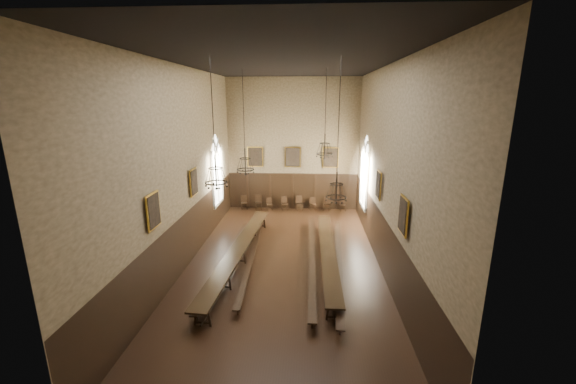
# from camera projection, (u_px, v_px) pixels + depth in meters

# --- Properties ---
(floor) EXTENTS (9.00, 18.00, 0.02)m
(floor) POSITION_uv_depth(u_px,v_px,m) (283.00, 265.00, 16.61)
(floor) COLOR black
(floor) RESTS_ON ground
(ceiling) EXTENTS (9.00, 18.00, 0.02)m
(ceiling) POSITION_uv_depth(u_px,v_px,m) (283.00, 62.00, 14.32)
(ceiling) COLOR black
(ceiling) RESTS_ON ground
(wall_back) EXTENTS (9.00, 0.02, 9.00)m
(wall_back) POSITION_uv_depth(u_px,v_px,m) (293.00, 145.00, 24.17)
(wall_back) COLOR #8F7958
(wall_back) RESTS_ON ground
(wall_front) EXTENTS (9.00, 0.02, 9.00)m
(wall_front) POSITION_uv_depth(u_px,v_px,m) (248.00, 263.00, 6.77)
(wall_front) COLOR #8F7958
(wall_front) RESTS_ON ground
(wall_left) EXTENTS (0.02, 18.00, 9.00)m
(wall_left) POSITION_uv_depth(u_px,v_px,m) (182.00, 170.00, 15.73)
(wall_left) COLOR #8F7958
(wall_left) RESTS_ON ground
(wall_right) EXTENTS (0.02, 18.00, 9.00)m
(wall_right) POSITION_uv_depth(u_px,v_px,m) (387.00, 172.00, 15.20)
(wall_right) COLOR #8F7958
(wall_right) RESTS_ON ground
(wainscot_panelling) EXTENTS (9.00, 18.00, 2.50)m
(wainscot_panelling) POSITION_uv_depth(u_px,v_px,m) (283.00, 240.00, 16.29)
(wainscot_panelling) COLOR black
(wainscot_panelling) RESTS_ON floor
(table_left) EXTENTS (1.50, 10.78, 0.84)m
(table_left) POSITION_uv_depth(u_px,v_px,m) (239.00, 255.00, 16.66)
(table_left) COLOR black
(table_left) RESTS_ON floor
(table_right) EXTENTS (0.72, 9.76, 0.76)m
(table_right) POSITION_uv_depth(u_px,v_px,m) (328.00, 257.00, 16.59)
(table_right) COLOR black
(table_right) RESTS_ON floor
(bench_left_outer) EXTENTS (0.46, 9.32, 0.42)m
(bench_left_outer) POSITION_uv_depth(u_px,v_px,m) (227.00, 260.00, 16.48)
(bench_left_outer) COLOR black
(bench_left_outer) RESTS_ON floor
(bench_left_inner) EXTENTS (0.68, 9.42, 0.42)m
(bench_left_inner) POSITION_uv_depth(u_px,v_px,m) (252.00, 256.00, 16.87)
(bench_left_inner) COLOR black
(bench_left_inner) RESTS_ON floor
(bench_right_inner) EXTENTS (0.37, 10.68, 0.48)m
(bench_right_inner) POSITION_uv_depth(u_px,v_px,m) (312.00, 257.00, 16.67)
(bench_right_inner) COLOR black
(bench_right_inner) RESTS_ON floor
(bench_right_outer) EXTENTS (0.98, 10.27, 0.46)m
(bench_right_outer) POSITION_uv_depth(u_px,v_px,m) (338.00, 263.00, 16.13)
(bench_right_outer) COLOR black
(bench_right_outer) RESTS_ON floor
(chair_0) EXTENTS (0.52, 0.52, 0.96)m
(chair_0) POSITION_uv_depth(u_px,v_px,m) (244.00, 205.00, 25.00)
(chair_0) COLOR black
(chair_0) RESTS_ON floor
(chair_1) EXTENTS (0.52, 0.52, 1.02)m
(chair_1) POSITION_uv_depth(u_px,v_px,m) (259.00, 205.00, 24.94)
(chair_1) COLOR black
(chair_1) RESTS_ON floor
(chair_2) EXTENTS (0.48, 0.48, 0.86)m
(chair_2) POSITION_uv_depth(u_px,v_px,m) (270.00, 206.00, 24.82)
(chair_2) COLOR black
(chair_2) RESTS_ON floor
(chair_3) EXTENTS (0.52, 0.52, 0.94)m
(chair_3) POSITION_uv_depth(u_px,v_px,m) (285.00, 206.00, 24.77)
(chair_3) COLOR black
(chair_3) RESTS_ON floor
(chair_4) EXTENTS (0.55, 0.55, 1.02)m
(chair_4) POSITION_uv_depth(u_px,v_px,m) (299.00, 206.00, 24.72)
(chair_4) COLOR black
(chair_4) RESTS_ON floor
(chair_5) EXTENTS (0.49, 0.49, 0.94)m
(chair_5) POSITION_uv_depth(u_px,v_px,m) (313.00, 207.00, 24.63)
(chair_5) COLOR black
(chair_5) RESTS_ON floor
(chair_6) EXTENTS (0.47, 0.47, 0.96)m
(chair_6) POSITION_uv_depth(u_px,v_px,m) (327.00, 207.00, 24.63)
(chair_6) COLOR black
(chair_6) RESTS_ON floor
(chair_7) EXTENTS (0.47, 0.47, 0.90)m
(chair_7) POSITION_uv_depth(u_px,v_px,m) (343.00, 207.00, 24.64)
(chair_7) COLOR black
(chair_7) RESTS_ON floor
(chandelier_back_left) EXTENTS (0.91, 0.91, 5.20)m
(chandelier_back_left) POSITION_uv_depth(u_px,v_px,m) (245.00, 164.00, 18.50)
(chandelier_back_left) COLOR black
(chandelier_back_left) RESTS_ON ceiling
(chandelier_back_right) EXTENTS (0.82, 0.82, 4.24)m
(chandelier_back_right) POSITION_uv_depth(u_px,v_px,m) (325.00, 148.00, 17.53)
(chandelier_back_right) COLOR black
(chandelier_back_right) RESTS_ON ceiling
(chandelier_front_left) EXTENTS (0.84, 0.84, 4.61)m
(chandelier_front_left) POSITION_uv_depth(u_px,v_px,m) (216.00, 175.00, 13.05)
(chandelier_front_left) COLOR black
(chandelier_front_left) RESTS_ON ceiling
(chandelier_front_right) EXTENTS (0.79, 0.79, 5.19)m
(chandelier_front_right) POSITION_uv_depth(u_px,v_px,m) (336.00, 188.00, 13.24)
(chandelier_front_right) COLOR black
(chandelier_front_right) RESTS_ON ceiling
(portrait_back_0) EXTENTS (1.10, 0.12, 1.40)m
(portrait_back_0) POSITION_uv_depth(u_px,v_px,m) (255.00, 157.00, 24.39)
(portrait_back_0) COLOR gold
(portrait_back_0) RESTS_ON wall_back
(portrait_back_1) EXTENTS (1.10, 0.12, 1.40)m
(portrait_back_1) POSITION_uv_depth(u_px,v_px,m) (293.00, 157.00, 24.24)
(portrait_back_1) COLOR gold
(portrait_back_1) RESTS_ON wall_back
(portrait_back_2) EXTENTS (1.10, 0.12, 1.40)m
(portrait_back_2) POSITION_uv_depth(u_px,v_px,m) (331.00, 158.00, 24.09)
(portrait_back_2) COLOR gold
(portrait_back_2) RESTS_ON wall_back
(portrait_left_0) EXTENTS (0.12, 1.00, 1.30)m
(portrait_left_0) POSITION_uv_depth(u_px,v_px,m) (194.00, 182.00, 16.89)
(portrait_left_0) COLOR gold
(portrait_left_0) RESTS_ON wall_left
(portrait_left_1) EXTENTS (0.12, 1.00, 1.30)m
(portrait_left_1) POSITION_uv_depth(u_px,v_px,m) (153.00, 211.00, 12.55)
(portrait_left_1) COLOR gold
(portrait_left_1) RESTS_ON wall_left
(portrait_right_0) EXTENTS (0.12, 1.00, 1.30)m
(portrait_right_0) POSITION_uv_depth(u_px,v_px,m) (379.00, 185.00, 16.38)
(portrait_right_0) COLOR gold
(portrait_right_0) RESTS_ON wall_right
(portrait_right_1) EXTENTS (0.12, 1.00, 1.30)m
(portrait_right_1) POSITION_uv_depth(u_px,v_px,m) (403.00, 215.00, 12.03)
(portrait_right_1) COLOR gold
(portrait_right_1) RESTS_ON wall_right
(window_right) EXTENTS (0.20, 2.20, 4.60)m
(window_right) POSITION_uv_depth(u_px,v_px,m) (365.00, 172.00, 20.80)
(window_right) COLOR white
(window_right) RESTS_ON wall_right
(window_left) EXTENTS (0.20, 2.20, 4.60)m
(window_left) POSITION_uv_depth(u_px,v_px,m) (217.00, 170.00, 21.31)
(window_left) COLOR white
(window_left) RESTS_ON wall_left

